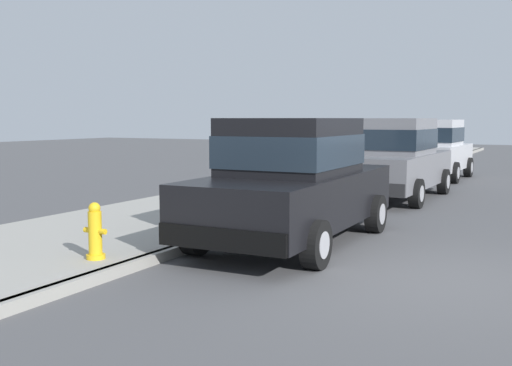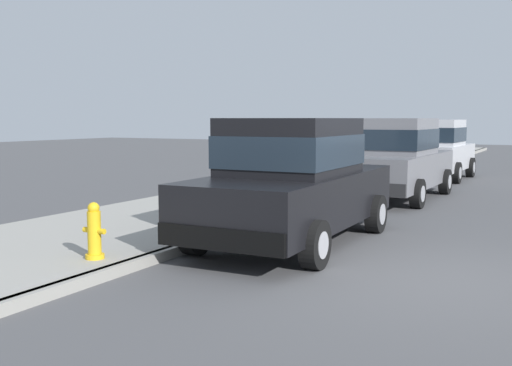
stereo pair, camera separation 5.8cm
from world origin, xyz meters
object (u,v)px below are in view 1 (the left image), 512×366
object	(u,v)px
car_black_sedan	(293,180)
car_silver_hatchback	(434,148)
fire_hydrant	(95,233)
car_grey_sedan	(394,158)
dog_black	(206,199)

from	to	relation	value
car_black_sedan	car_silver_hatchback	bearing A→B (deg)	90.62
car_black_sedan	fire_hydrant	distance (m)	3.12
car_silver_hatchback	fire_hydrant	distance (m)	13.90
car_silver_hatchback	car_black_sedan	bearing A→B (deg)	-89.38
car_grey_sedan	car_silver_hatchback	world-z (taller)	car_grey_sedan
car_black_sedan	car_grey_sedan	distance (m)	5.92
car_black_sedan	car_silver_hatchback	distance (m)	11.15
car_black_sedan	car_silver_hatchback	xyz separation A→B (m)	(-0.12, 11.15, -0.01)
fire_hydrant	car_black_sedan	bearing A→B (deg)	59.92
car_black_sedan	dog_black	distance (m)	2.51
car_grey_sedan	fire_hydrant	world-z (taller)	car_grey_sedan
car_silver_hatchback	fire_hydrant	xyz separation A→B (m)	(-1.43, -13.82, -0.50)
car_black_sedan	dog_black	world-z (taller)	car_black_sedan
car_grey_sedan	car_silver_hatchback	xyz separation A→B (m)	(-0.10, 5.23, -0.01)
car_grey_sedan	car_silver_hatchback	bearing A→B (deg)	91.10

